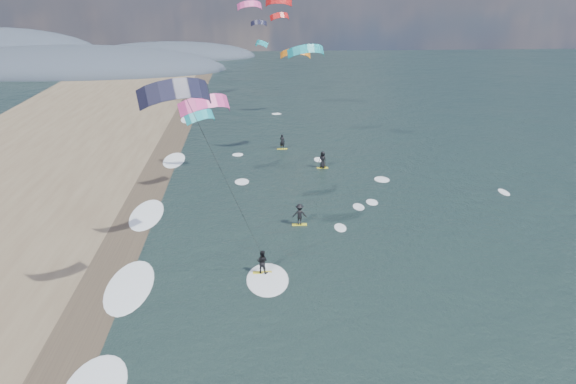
{
  "coord_description": "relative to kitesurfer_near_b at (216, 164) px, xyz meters",
  "views": [
    {
      "loc": [
        -2.67,
        -14.95,
        17.33
      ],
      "look_at": [
        -1.0,
        12.0,
        7.0
      ],
      "focal_mm": 35.0,
      "sensor_mm": 36.0,
      "label": 1
    }
  ],
  "objects": [
    {
      "name": "wet_sand_strip",
      "position": [
        -7.37,
        -1.94,
        -8.61
      ],
      "size": [
        3.0,
        240.0,
        0.0
      ],
      "primitive_type": "cube",
      "color": "#382D23",
      "rests_on": "ground"
    },
    {
      "name": "coastal_hills",
      "position": [
        -40.21,
        95.92,
        -8.62
      ],
      "size": [
        80.0,
        41.0,
        15.0
      ],
      "color": "#3D4756",
      "rests_on": "ground"
    },
    {
      "name": "kitesurfer_near_b",
      "position": [
        0.0,
        0.0,
        0.0
      ],
      "size": [
        6.93,
        8.7,
        13.79
      ],
      "color": "gold",
      "rests_on": "ground"
    },
    {
      "name": "far_kitesurfers",
      "position": [
        6.24,
        19.16,
        -7.77
      ],
      "size": [
        4.69,
        20.64,
        1.69
      ],
      "color": "gold",
      "rests_on": "ground"
    },
    {
      "name": "bg_kite_field",
      "position": [
        4.23,
        40.73,
        2.59
      ],
      "size": [
        12.96,
        76.41,
        10.92
      ],
      "color": "red",
      "rests_on": "ground"
    },
    {
      "name": "shoreline_surf",
      "position": [
        -6.17,
        2.81,
        -8.62
      ],
      "size": [
        2.4,
        79.4,
        0.11
      ],
      "color": "white",
      "rests_on": "ground"
    }
  ]
}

